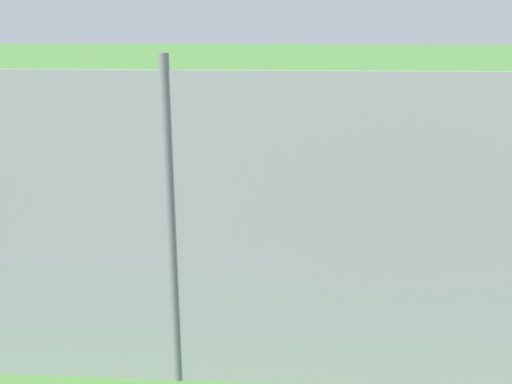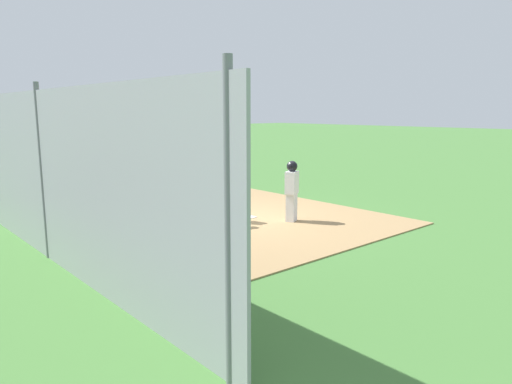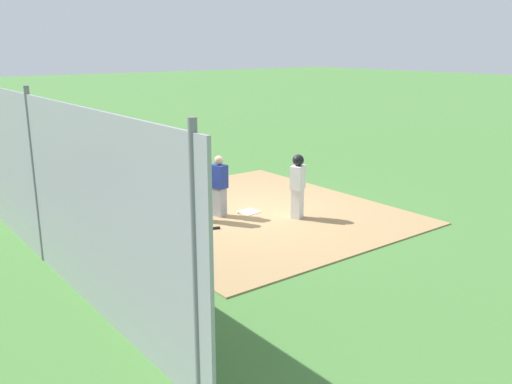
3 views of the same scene
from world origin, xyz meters
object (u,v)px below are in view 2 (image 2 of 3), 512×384
object	(u,v)px
catcher	(218,191)
umpire	(198,187)
baseball_bat	(203,230)
home_plate	(245,217)
runner	(292,188)
baseball	(235,218)
catcher_mask	(203,215)

from	to	relation	value
catcher	umpire	bearing A→B (deg)	168.53
umpire	baseball_bat	bearing A→B (deg)	-133.88
home_plate	runner	size ratio (longest dim) A/B	0.28
home_plate	baseball	distance (m)	0.30
runner	catcher_mask	distance (m)	2.50
runner	catcher_mask	size ratio (longest dim) A/B	6.46
umpire	runner	world-z (taller)	umpire
catcher	runner	size ratio (longest dim) A/B	0.96
runner	baseball	size ratio (longest dim) A/B	20.96
catcher	home_plate	bearing A→B (deg)	-25.49
runner	baseball_bat	distance (m)	2.56
baseball_bat	catcher	bearing A→B (deg)	56.62
runner	baseball_bat	size ratio (longest dim) A/B	1.81
home_plate	catcher	bearing A→B (deg)	-105.16
catcher	baseball	bearing A→B (deg)	-28.79
catcher_mask	baseball_bat	bearing A→B (deg)	-35.19
home_plate	baseball_bat	size ratio (longest dim) A/B	0.51
runner	catcher_mask	xyz separation A→B (m)	(-1.88, -1.44, -0.81)
umpire	baseball	size ratio (longest dim) A/B	24.08
baseball	baseball_bat	bearing A→B (deg)	-69.67
baseball_bat	baseball	bearing A→B (deg)	41.89
umpire	baseball	xyz separation A→B (m)	(0.16, 1.05, -0.91)
home_plate	baseball	world-z (taller)	baseball
baseball	umpire	bearing A→B (deg)	-98.73
catcher	runner	distance (m)	1.89
baseball_bat	runner	bearing A→B (deg)	6.95
home_plate	baseball_bat	world-z (taller)	baseball_bat
home_plate	umpire	world-z (taller)	umpire
baseball_bat	catcher_mask	size ratio (longest dim) A/B	3.58
umpire	baseball	world-z (taller)	umpire
catcher_mask	catcher	bearing A→B (deg)	5.85
baseball	runner	bearing A→B (deg)	39.59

